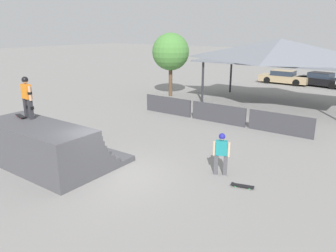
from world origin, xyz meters
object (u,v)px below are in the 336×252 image
(skater_on_deck, at_px, (27,95))
(skateboard_on_deck, at_px, (21,116))
(skateboard_on_ground, at_px, (242,186))
(parked_car_tan, at_px, (284,77))
(bystander_walking, at_px, (221,151))
(tree_beside_pavilion, at_px, (171,52))
(parked_car_black, at_px, (321,80))

(skater_on_deck, height_order, skateboard_on_deck, skater_on_deck)
(skater_on_deck, distance_m, skateboard_on_deck, 0.99)
(skateboard_on_ground, height_order, parked_car_tan, parked_car_tan)
(bystander_walking, distance_m, parked_car_tan, 22.53)
(skateboard_on_ground, bearing_deg, skater_on_deck, 2.86)
(skater_on_deck, xyz_separation_m, skateboard_on_ground, (8.01, 2.59, -2.62))
(skateboard_on_deck, xyz_separation_m, tree_beside_pavilion, (-2.55, 14.03, 1.64))
(skater_on_deck, bearing_deg, skateboard_on_ground, 22.65)
(parked_car_tan, bearing_deg, parked_car_black, 8.73)
(bystander_walking, bearing_deg, tree_beside_pavilion, -70.76)
(parked_car_tan, bearing_deg, skateboard_on_deck, -95.64)
(bystander_walking, relative_size, tree_beside_pavilion, 0.33)
(skateboard_on_deck, bearing_deg, bystander_walking, 37.12)
(skater_on_deck, distance_m, bystander_walking, 7.80)
(tree_beside_pavilion, height_order, parked_car_black, tree_beside_pavilion)
(tree_beside_pavilion, bearing_deg, parked_car_tan, 64.31)
(skateboard_on_deck, bearing_deg, parked_car_tan, 96.89)
(tree_beside_pavilion, distance_m, parked_car_black, 14.87)
(skateboard_on_deck, bearing_deg, skater_on_deck, 32.60)
(parked_car_tan, bearing_deg, bystander_walking, -77.74)
(parked_car_tan, distance_m, parked_car_black, 3.30)
(bystander_walking, xyz_separation_m, parked_car_tan, (-4.46, 22.08, -0.33))
(tree_beside_pavilion, distance_m, parked_car_tan, 12.83)
(tree_beside_pavilion, relative_size, parked_car_black, 1.08)
(skateboard_on_deck, distance_m, parked_car_tan, 25.50)
(skater_on_deck, height_order, bystander_walking, skater_on_deck)
(skater_on_deck, distance_m, parked_car_black, 26.34)
(skateboard_on_deck, xyz_separation_m, bystander_walking, (7.33, 3.23, -0.84))
(skateboard_on_deck, xyz_separation_m, skateboard_on_ground, (8.40, 2.73, -1.72))
(parked_car_tan, xyz_separation_m, parked_car_black, (3.27, 0.45, -0.00))
(parked_car_black, bearing_deg, skater_on_deck, -91.82)
(skater_on_deck, bearing_deg, bystander_walking, 28.70)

